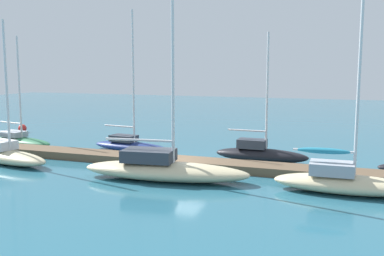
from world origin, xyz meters
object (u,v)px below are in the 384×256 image
sailboat_3 (163,168)px  sailboat_5 (344,181)px  sailboat_1 (6,154)px  mooring_buoy_red (22,128)px  sailboat_0 (19,139)px  sailboat_2 (130,144)px  sailboat_4 (260,153)px

sailboat_3 → sailboat_5: 8.77m
sailboat_1 → mooring_buoy_red: size_ratio=11.72×
sailboat_0 → sailboat_5: size_ratio=0.86×
sailboat_1 → sailboat_2: (5.22, 5.95, -0.05)m
sailboat_1 → sailboat_4: bearing=34.5°
sailboat_2 → sailboat_3: 8.30m
sailboat_2 → sailboat_3: size_ratio=0.71×
sailboat_5 → sailboat_1: bearing=179.3°
sailboat_1 → sailboat_2: size_ratio=0.89×
sailboat_1 → mooring_buoy_red: (-7.95, 10.64, -0.19)m
sailboat_1 → sailboat_5: (19.25, 0.17, 0.04)m
sailboat_0 → sailboat_4: size_ratio=1.02×
sailboat_0 → mooring_buoy_red: bearing=138.6°
sailboat_3 → sailboat_2: bearing=123.2°
sailboat_1 → sailboat_5: 19.25m
sailboat_3 → mooring_buoy_red: bearing=142.7°
sailboat_1 → sailboat_5: size_ratio=0.91×
sailboat_3 → sailboat_5: bearing=-2.2°
sailboat_1 → sailboat_3: 10.51m
sailboat_2 → mooring_buoy_red: bearing=168.1°
mooring_buoy_red → sailboat_0: bearing=-51.5°
sailboat_4 → sailboat_2: bearing=178.9°
sailboat_4 → sailboat_5: size_ratio=0.84×
sailboat_3 → sailboat_4: bearing=51.8°
sailboat_2 → sailboat_3: bearing=-42.8°
sailboat_2 → sailboat_4: sailboat_2 is taller
sailboat_1 → sailboat_0: bearing=138.0°
sailboat_0 → sailboat_2: sailboat_2 is taller
sailboat_2 → sailboat_4: (9.07, -0.33, 0.05)m
sailboat_5 → mooring_buoy_red: sailboat_5 is taller
sailboat_1 → mooring_buoy_red: sailboat_1 is taller
sailboat_0 → sailboat_3: sailboat_3 is taller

